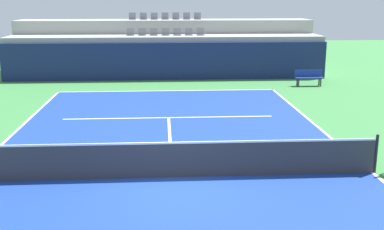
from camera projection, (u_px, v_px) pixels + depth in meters
ground_plane at (172, 177)px, 12.63m from camera, size 80.00×80.00×0.00m
court_surface at (172, 177)px, 12.63m from camera, size 11.00×24.00×0.01m
baseline_far at (167, 91)px, 24.21m from camera, size 11.00×0.10×0.00m
sideline_right at (372, 172)px, 12.96m from camera, size 0.10×24.00×0.00m
service_line_far at (169, 118)px, 18.83m from camera, size 8.26×0.10×0.00m
centre_service_line at (170, 141)px, 15.73m from camera, size 0.10×6.40×0.00m
back_wall at (166, 61)px, 27.27m from camera, size 18.55×0.30×2.13m
stands_tier_lower at (166, 56)px, 28.55m from camera, size 18.55×2.40×2.42m
stands_tier_upper at (165, 45)px, 30.77m from camera, size 18.55×2.40×3.24m
seating_row_lower at (166, 33)px, 28.32m from camera, size 4.61×0.44×0.44m
seating_row_upper at (165, 18)px, 30.44m from camera, size 4.61×0.44×0.44m
tennis_net at (172, 159)px, 12.51m from camera, size 11.08×0.08×1.07m
player_bench at (309, 76)px, 25.53m from camera, size 1.50×0.40×0.85m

